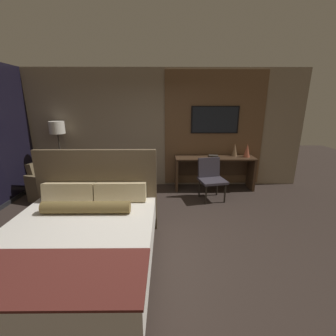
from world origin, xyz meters
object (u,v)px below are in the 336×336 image
tv (215,120)px  floor_lamp (58,133)px  vase_tall (247,150)px  desk_chair (211,175)px  bed (78,245)px  desk (214,167)px  vase_short (235,150)px  book (213,156)px  armchair_by_window (53,185)px

tv → floor_lamp: tv is taller
tv → vase_tall: (0.75, -0.24, -0.69)m
desk_chair → bed: bearing=-144.9°
desk → vase_short: size_ratio=6.11×
desk_chair → vase_tall: size_ratio=2.80×
desk → book: size_ratio=7.64×
bed → vase_short: bearing=46.5°
book → vase_short: bearing=7.1°
floor_lamp → vase_short: (4.16, 0.05, -0.41)m
tv → desk: bearing=-90.0°
desk_chair → floor_lamp: (-3.47, 0.63, 0.83)m
floor_lamp → book: floor_lamp is taller
vase_short → armchair_by_window: bearing=-171.5°
armchair_by_window → vase_short: vase_short is taller
bed → desk: size_ratio=1.14×
vase_tall → vase_short: vase_tall is taller
tv → book: (-0.03, -0.19, -0.83)m
desk_chair → armchair_by_window: size_ratio=0.93×
desk → vase_tall: bearing=-2.7°
tv → vase_tall: 1.05m
armchair_by_window → tv: bearing=-61.0°
armchair_by_window → book: 3.71m
armchair_by_window → floor_lamp: floor_lamp is taller
desk_chair → vase_short: bearing=33.1°
armchair_by_window → floor_lamp: 1.21m
tv → armchair_by_window: size_ratio=1.19×
desk → desk_chair: desk_chair is taller
floor_lamp → vase_short: size_ratio=5.29×
desk → tv: (0.00, 0.20, 1.10)m
tv → vase_short: bearing=-14.7°
desk_chair → floor_lamp: bearing=157.8°
tv → vase_short: 0.86m
tv → armchair_by_window: bearing=-168.5°
desk_chair → book: 0.70m
book → floor_lamp: bearing=179.8°
tv → vase_tall: size_ratio=3.58×
desk → book: book is taller
desk_chair → vase_tall: vase_tall is taller
bed → tv: bearing=53.3°
armchair_by_window → floor_lamp: (-0.01, 0.57, 1.07)m
floor_lamp → vase_short: 4.18m
bed → tv: size_ratio=1.89×
desk_chair → armchair_by_window: bearing=167.1°
vase_tall → book: 0.79m
bed → armchair_by_window: bearing=122.0°
vase_short → desk: bearing=-171.3°
tv → book: 0.86m
desk_chair → vase_tall: bearing=19.4°
bed → desk: bearing=51.3°
bed → desk_chair: 3.01m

